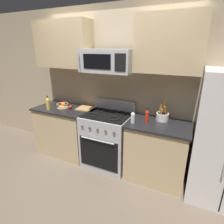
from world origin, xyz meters
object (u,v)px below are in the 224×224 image
microwave (108,61)px  cutting_board (87,109)px  bottle_hot_sauce (147,116)px  bottle_oil (48,103)px  bottle_vinegar (133,117)px  fruit_basket (63,105)px  range_oven (107,139)px  utensil_crock (162,116)px  apple_loose (70,107)px

microwave → cutting_board: 0.97m
bottle_hot_sauce → bottle_oil: 1.74m
bottle_hot_sauce → bottle_vinegar: (-0.18, -0.10, -0.01)m
microwave → fruit_basket: bearing=-179.3°
range_oven → fruit_basket: (-0.92, 0.02, 0.48)m
microwave → bottle_hot_sauce: size_ratio=3.65×
microwave → utensil_crock: bearing=9.1°
apple_loose → bottle_hot_sauce: size_ratio=0.31×
microwave → apple_loose: (-0.74, -0.02, -0.82)m
fruit_basket → apple_loose: fruit_basket is taller
apple_loose → cutting_board: bearing=24.0°
utensil_crock → bottle_vinegar: utensil_crock is taller
utensil_crock → cutting_board: size_ratio=0.95×
utensil_crock → apple_loose: (-1.59, -0.16, -0.03)m
range_oven → bottle_vinegar: size_ratio=5.67×
microwave → utensil_crock: 1.17m
bottle_vinegar → bottle_oil: bearing=-177.4°
microwave → apple_loose: microwave is taller
range_oven → apple_loose: range_oven is taller
bottle_oil → bottle_vinegar: (1.55, 0.07, -0.03)m
cutting_board → range_oven: bearing=-15.3°
microwave → utensil_crock: microwave is taller
apple_loose → cutting_board: (0.27, 0.12, -0.03)m
apple_loose → bottle_oil: (-0.33, -0.19, 0.08)m
range_oven → utensil_crock: 1.00m
fruit_basket → bottle_vinegar: (1.40, -0.13, 0.04)m
bottle_oil → cutting_board: bearing=27.5°
fruit_basket → bottle_hot_sauce: 1.58m
fruit_basket → cutting_board: size_ratio=0.61×
range_oven → apple_loose: bearing=179.4°
fruit_basket → microwave: bearing=0.7°
utensil_crock → bottle_hot_sauce: bearing=-137.1°
utensil_crock → cutting_board: bearing=-178.5°
utensil_crock → cutting_board: 1.32m
range_oven → fruit_basket: size_ratio=5.03×
bottle_oil → utensil_crock: bearing=10.2°
range_oven → apple_loose: size_ratio=15.90×
apple_loose → bottle_hot_sauce: 1.40m
range_oven → bottle_oil: size_ratio=4.43×
bottle_oil → bottle_vinegar: size_ratio=1.28×
fruit_basket → bottle_oil: (-0.15, -0.20, 0.07)m
range_oven → bottle_vinegar: bottle_vinegar is taller
bottle_hot_sauce → fruit_basket: bearing=178.9°
microwave → bottle_hot_sauce: microwave is taller
microwave → cutting_board: bearing=167.8°
fruit_basket → bottle_hot_sauce: bottle_hot_sauce is taller
microwave → bottle_oil: (-1.07, -0.21, -0.74)m
bottle_vinegar → fruit_basket: bearing=174.7°
apple_loose → microwave: bearing=1.5°
bottle_vinegar → utensil_crock: bearing=36.6°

